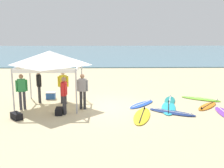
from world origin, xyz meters
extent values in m
plane|color=beige|center=(0.00, 0.00, 0.00)|extent=(80.00, 80.00, 0.00)
cube|color=#568499|center=(0.00, 31.86, 0.05)|extent=(80.00, 36.00, 0.10)
cylinder|color=#B7B7BC|center=(-3.90, -1.00, 1.02)|extent=(0.07, 0.07, 2.05)
cylinder|color=#B7B7BC|center=(-1.07, -1.00, 1.02)|extent=(0.07, 0.07, 2.05)
cylinder|color=#B7B7BC|center=(-3.90, 1.83, 1.02)|extent=(0.07, 0.07, 2.05)
cylinder|color=#B7B7BC|center=(-1.07, 1.83, 1.02)|extent=(0.07, 0.07, 2.05)
cube|color=white|center=(-2.48, -1.00, 1.96)|extent=(2.83, 0.03, 0.18)
cube|color=white|center=(-2.48, 1.83, 1.96)|extent=(2.83, 0.03, 0.18)
cube|color=white|center=(-3.90, 0.42, 1.96)|extent=(0.03, 2.83, 0.18)
cube|color=white|center=(-1.07, 0.42, 1.96)|extent=(0.03, 2.83, 0.18)
pyramid|color=white|center=(-2.48, 0.42, 2.40)|extent=(2.95, 2.95, 0.70)
ellipsoid|color=#23B2CC|center=(3.30, -0.27, 0.04)|extent=(1.21, 2.55, 0.07)
cube|color=black|center=(3.30, -0.27, 0.07)|extent=(0.52, 2.05, 0.01)
cone|color=black|center=(3.53, 0.71, 0.13)|extent=(0.09, 0.09, 0.12)
ellipsoid|color=yellow|center=(1.85, -1.51, 0.04)|extent=(1.25, 2.62, 0.07)
cube|color=black|center=(1.85, -1.51, 0.07)|extent=(0.54, 2.11, 0.01)
cone|color=black|center=(2.09, -0.50, 0.13)|extent=(0.09, 0.09, 0.12)
ellipsoid|color=#7AD12D|center=(5.44, 1.42, 0.04)|extent=(2.09, 1.61, 0.07)
cube|color=white|center=(5.44, 1.42, 0.07)|extent=(1.54, 0.99, 0.01)
cone|color=white|center=(6.17, 0.95, 0.13)|extent=(0.09, 0.09, 0.12)
ellipsoid|color=blue|center=(2.07, 0.38, 0.04)|extent=(1.67, 1.86, 0.07)
cube|color=white|center=(2.07, 0.38, 0.07)|extent=(1.11, 1.32, 0.01)
cone|color=white|center=(2.59, 1.00, 0.13)|extent=(0.09, 0.09, 0.12)
ellipsoid|color=orange|center=(5.29, -0.01, 0.04)|extent=(1.64, 1.82, 0.07)
cube|color=black|center=(5.29, -0.01, 0.07)|extent=(1.09, 1.29, 0.01)
cone|color=black|center=(4.78, -0.62, 0.13)|extent=(0.09, 0.09, 0.12)
ellipsoid|color=#19847F|center=(3.66, 1.06, 0.04)|extent=(1.04, 2.07, 0.07)
cube|color=white|center=(3.66, 1.06, 0.07)|extent=(0.48, 1.65, 0.01)
cone|color=white|center=(3.88, 1.85, 0.13)|extent=(0.09, 0.09, 0.12)
ellipsoid|color=navy|center=(3.29, -1.01, 0.04)|extent=(2.17, 1.69, 0.07)
cube|color=white|center=(3.29, -1.01, 0.07)|extent=(1.59, 1.05, 0.01)
cone|color=white|center=(4.05, -1.50, 0.13)|extent=(0.09, 0.09, 0.12)
cylinder|color=#2D2D33|center=(-1.84, 0.74, 0.44)|extent=(0.13, 0.13, 0.88)
cylinder|color=#2D2D33|center=(-2.02, 0.74, 0.44)|extent=(0.13, 0.13, 0.88)
cube|color=yellow|center=(-1.93, 0.74, 1.18)|extent=(0.37, 0.23, 0.60)
sphere|color=beige|center=(-1.93, 0.74, 1.60)|extent=(0.21, 0.21, 0.21)
cylinder|color=yellow|center=(-1.70, 0.75, 1.16)|extent=(0.09, 0.09, 0.54)
cylinder|color=yellow|center=(-2.16, 0.73, 1.16)|extent=(0.09, 0.09, 0.54)
cylinder|color=#2D2D33|center=(-3.24, 1.02, 0.44)|extent=(0.13, 0.13, 0.88)
cylinder|color=#2D2D33|center=(-3.18, 0.85, 0.44)|extent=(0.13, 0.13, 0.88)
cube|color=black|center=(-3.21, 0.93, 1.18)|extent=(0.33, 0.41, 0.60)
sphere|color=tan|center=(-3.21, 0.93, 1.60)|extent=(0.21, 0.21, 0.21)
cylinder|color=black|center=(-3.29, 1.15, 1.16)|extent=(0.09, 0.09, 0.54)
cylinder|color=black|center=(-3.13, 0.72, 1.16)|extent=(0.09, 0.09, 0.54)
cylinder|color=#383842|center=(-3.81, -0.32, 0.44)|extent=(0.13, 0.13, 0.88)
cylinder|color=#383842|center=(-3.64, -0.25, 0.44)|extent=(0.13, 0.13, 0.88)
cube|color=#2D8C47|center=(-3.73, -0.28, 1.18)|extent=(0.42, 0.34, 0.60)
sphere|color=#9E7051|center=(-3.73, -0.28, 1.60)|extent=(0.21, 0.21, 0.21)
cylinder|color=#2D8C47|center=(-3.94, -0.37, 1.16)|extent=(0.09, 0.09, 0.54)
cylinder|color=#2D8C47|center=(-3.51, -0.19, 1.16)|extent=(0.09, 0.09, 0.54)
cylinder|color=#2D2D33|center=(-1.61, -1.18, 0.44)|extent=(0.13, 0.13, 0.88)
cylinder|color=#2D2D33|center=(-1.60, -1.00, 0.44)|extent=(0.13, 0.13, 0.88)
cube|color=red|center=(-1.60, -1.09, 1.18)|extent=(0.24, 0.37, 0.60)
sphere|color=#9E7051|center=(-1.60, -1.09, 1.60)|extent=(0.21, 0.21, 0.21)
cylinder|color=red|center=(-1.62, -1.32, 1.16)|extent=(0.09, 0.09, 0.54)
cylinder|color=red|center=(-1.59, -0.86, 1.16)|extent=(0.09, 0.09, 0.54)
cylinder|color=#2D2D33|center=(-0.76, -0.32, 0.44)|extent=(0.13, 0.13, 0.88)
cylinder|color=#2D2D33|center=(-0.94, -0.29, 0.44)|extent=(0.13, 0.13, 0.88)
cube|color=gray|center=(-0.85, -0.30, 1.18)|extent=(0.39, 0.27, 0.60)
sphere|color=#9E7051|center=(-0.85, -0.30, 1.60)|extent=(0.21, 0.21, 0.21)
cylinder|color=gray|center=(-0.62, -0.34, 1.16)|extent=(0.09, 0.09, 0.54)
cylinder|color=gray|center=(-1.07, -0.27, 1.16)|extent=(0.09, 0.09, 0.54)
cube|color=black|center=(-1.85, -1.09, 0.14)|extent=(0.35, 0.62, 0.28)
cube|color=black|center=(-3.56, -1.75, 0.14)|extent=(0.64, 0.66, 0.28)
cube|color=#2D60B7|center=(-2.79, 1.72, 0.17)|extent=(0.48, 0.34, 0.34)
cube|color=white|center=(-2.79, 1.72, 0.37)|extent=(0.50, 0.36, 0.05)
camera|label=1|loc=(0.30, -13.05, 3.77)|focal=44.03mm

